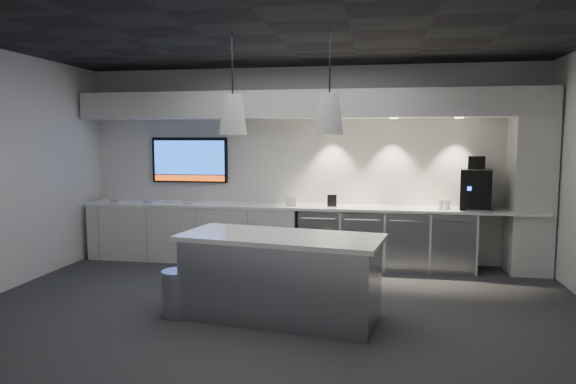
% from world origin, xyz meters
% --- Properties ---
extents(floor, '(7.00, 7.00, 0.00)m').
position_xyz_m(floor, '(0.00, 0.00, 0.00)').
color(floor, '#313234').
rests_on(floor, ground).
extents(ceiling, '(7.00, 7.00, 0.00)m').
position_xyz_m(ceiling, '(0.00, 0.00, 3.00)').
color(ceiling, black).
rests_on(ceiling, wall_back).
extents(wall_back, '(7.00, 0.00, 7.00)m').
position_xyz_m(wall_back, '(0.00, 2.50, 1.50)').
color(wall_back, silver).
rests_on(wall_back, floor).
extents(wall_front, '(7.00, 0.00, 7.00)m').
position_xyz_m(wall_front, '(0.00, -2.50, 1.50)').
color(wall_front, silver).
rests_on(wall_front, floor).
extents(back_counter, '(6.80, 0.65, 0.04)m').
position_xyz_m(back_counter, '(0.00, 2.17, 0.88)').
color(back_counter, white).
rests_on(back_counter, left_base_cabinets).
extents(left_base_cabinets, '(3.30, 0.63, 0.86)m').
position_xyz_m(left_base_cabinets, '(-1.75, 2.17, 0.43)').
color(left_base_cabinets, silver).
rests_on(left_base_cabinets, floor).
extents(fridge_unit_a, '(0.60, 0.61, 0.85)m').
position_xyz_m(fridge_unit_a, '(0.25, 2.17, 0.42)').
color(fridge_unit_a, '#94989C').
rests_on(fridge_unit_a, floor).
extents(fridge_unit_b, '(0.60, 0.61, 0.85)m').
position_xyz_m(fridge_unit_b, '(0.88, 2.17, 0.42)').
color(fridge_unit_b, '#94989C').
rests_on(fridge_unit_b, floor).
extents(fridge_unit_c, '(0.60, 0.61, 0.85)m').
position_xyz_m(fridge_unit_c, '(1.51, 2.17, 0.42)').
color(fridge_unit_c, '#94989C').
rests_on(fridge_unit_c, floor).
extents(fridge_unit_d, '(0.60, 0.61, 0.85)m').
position_xyz_m(fridge_unit_d, '(2.14, 2.17, 0.42)').
color(fridge_unit_d, '#94989C').
rests_on(fridge_unit_d, floor).
extents(backsplash, '(4.60, 0.03, 1.30)m').
position_xyz_m(backsplash, '(1.20, 2.48, 1.55)').
color(backsplash, silver).
rests_on(backsplash, wall_back).
extents(soffit, '(6.90, 0.60, 0.40)m').
position_xyz_m(soffit, '(0.00, 2.20, 2.40)').
color(soffit, silver).
rests_on(soffit, wall_back).
extents(column, '(0.55, 0.55, 2.60)m').
position_xyz_m(column, '(3.20, 2.20, 1.30)').
color(column, silver).
rests_on(column, floor).
extents(wall_tv, '(1.25, 0.07, 0.72)m').
position_xyz_m(wall_tv, '(-1.90, 2.45, 1.56)').
color(wall_tv, black).
rests_on(wall_tv, wall_back).
extents(island, '(2.23, 1.24, 0.90)m').
position_xyz_m(island, '(0.08, -0.20, 0.45)').
color(island, '#94989C').
rests_on(island, floor).
extents(bin, '(0.36, 0.36, 0.49)m').
position_xyz_m(bin, '(-1.02, -0.32, 0.25)').
color(bin, '#94989C').
rests_on(bin, floor).
extents(coffee_machine, '(0.48, 0.64, 0.76)m').
position_xyz_m(coffee_machine, '(2.46, 2.20, 1.21)').
color(coffee_machine, black).
rests_on(coffee_machine, back_counter).
extents(sign_black, '(0.14, 0.04, 0.18)m').
position_xyz_m(sign_black, '(0.42, 2.10, 0.99)').
color(sign_black, black).
rests_on(sign_black, back_counter).
extents(sign_white, '(0.18, 0.06, 0.14)m').
position_xyz_m(sign_white, '(-0.18, 2.06, 0.97)').
color(sign_white, white).
rests_on(sign_white, back_counter).
extents(cup_cluster, '(0.16, 0.16, 0.14)m').
position_xyz_m(cup_cluster, '(2.02, 2.10, 0.97)').
color(cup_cluster, white).
rests_on(cup_cluster, back_counter).
extents(tray_a, '(0.19, 0.19, 0.02)m').
position_xyz_m(tray_a, '(-3.00, 2.13, 0.91)').
color(tray_a, '#B6B6B6').
rests_on(tray_a, back_counter).
extents(tray_b, '(0.18, 0.18, 0.02)m').
position_xyz_m(tray_b, '(-2.44, 2.10, 0.91)').
color(tray_b, '#B6B6B6').
rests_on(tray_b, back_counter).
extents(tray_c, '(0.18, 0.18, 0.02)m').
position_xyz_m(tray_c, '(-2.11, 2.14, 0.91)').
color(tray_c, '#B6B6B6').
rests_on(tray_c, back_counter).
extents(tray_d, '(0.19, 0.19, 0.02)m').
position_xyz_m(tray_d, '(-1.78, 2.10, 0.91)').
color(tray_d, '#B6B6B6').
rests_on(tray_d, back_counter).
extents(pendant_left, '(0.29, 0.29, 1.11)m').
position_xyz_m(pendant_left, '(-0.42, -0.20, 2.15)').
color(pendant_left, silver).
rests_on(pendant_left, ceiling).
extents(pendant_right, '(0.29, 0.29, 1.11)m').
position_xyz_m(pendant_right, '(0.59, -0.20, 2.15)').
color(pendant_right, silver).
rests_on(pendant_right, ceiling).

